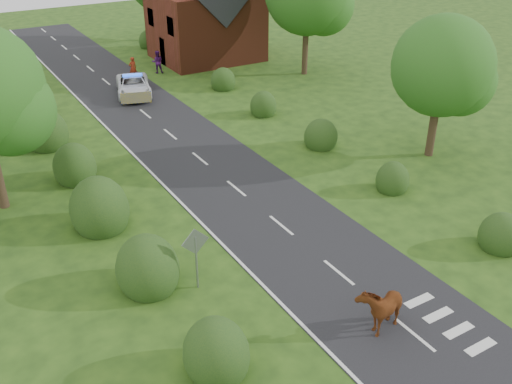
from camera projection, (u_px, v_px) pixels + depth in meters
ground at (339, 273)px, 21.78m from camera, size 120.00×120.00×0.00m
road at (177, 140)px, 33.07m from camera, size 6.00×70.00×0.02m
road_markings at (166, 159)px, 30.78m from camera, size 4.96×70.00×0.01m
hedgerow_left at (80, 177)px, 27.27m from camera, size 2.75×50.41×3.00m
hedgerow_right at (308, 130)px, 32.96m from camera, size 2.10×45.78×2.10m
tree_right_a at (447, 70)px, 29.05m from camera, size 5.33×5.20×7.56m
road_sign at (196, 250)px, 20.23m from camera, size 1.06×0.08×2.53m
house at (205, 13)px, 46.89m from camera, size 8.00×7.40×9.17m
cow at (381, 308)px, 18.87m from camera, size 2.23×1.55×1.43m
police_van at (133, 86)px, 39.88m from camera, size 3.54×5.32×1.50m
pedestrian_red at (133, 68)px, 43.09m from camera, size 0.67×0.48×1.70m
pedestrian_purple at (157, 62)px, 44.51m from camera, size 1.03×0.93×1.75m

